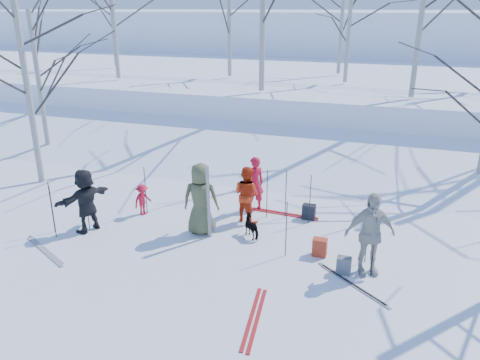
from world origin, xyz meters
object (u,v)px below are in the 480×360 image
(skier_red_north, at_px, (254,183))
(skier_redor_behind, at_px, (247,194))
(dog, at_px, (253,226))
(skier_grey_west, at_px, (86,200))
(skier_olive_center, at_px, (201,199))
(skier_cream_east, at_px, (370,234))
(skier_red_seated, at_px, (143,200))
(backpack_dark, at_px, (309,212))
(backpack_grey, at_px, (344,265))
(backpack_red, at_px, (320,247))

(skier_red_north, xyz_separation_m, skier_redor_behind, (0.03, -0.77, -0.02))
(dog, bearing_deg, skier_grey_west, -37.05)
(skier_olive_center, distance_m, skier_cream_east, 4.13)
(skier_red_seated, bearing_deg, backpack_dark, -56.53)
(dog, xyz_separation_m, backpack_grey, (2.34, -1.01, -0.08))
(skier_red_seated, xyz_separation_m, skier_cream_east, (6.02, -1.10, 0.48))
(skier_grey_west, relative_size, backpack_dark, 4.10)
(skier_cream_east, bearing_deg, skier_red_seated, 145.63)
(skier_red_north, distance_m, dog, 1.74)
(skier_olive_center, relative_size, skier_redor_behind, 1.20)
(skier_grey_west, bearing_deg, skier_cream_east, 111.75)
(skier_olive_center, bearing_deg, skier_redor_behind, -142.10)
(skier_grey_west, bearing_deg, backpack_dark, 135.77)
(skier_red_north, xyz_separation_m, backpack_red, (2.19, -2.01, -0.56))
(skier_red_seated, distance_m, backpack_grey, 5.72)
(skier_olive_center, bearing_deg, backpack_dark, -157.43)
(backpack_red, bearing_deg, skier_olive_center, 175.97)
(skier_red_north, distance_m, skier_cream_east, 4.06)
(skier_redor_behind, bearing_deg, backpack_red, 172.19)
(skier_olive_center, height_order, skier_redor_behind, skier_olive_center)
(skier_redor_behind, relative_size, dog, 2.35)
(backpack_red, height_order, backpack_dark, backpack_red)
(skier_red_north, xyz_separation_m, skier_red_seated, (-2.76, -1.31, -0.34))
(skier_red_seated, distance_m, backpack_red, 5.00)
(skier_redor_behind, bearing_deg, skier_red_north, -65.74)
(skier_olive_center, xyz_separation_m, backpack_dark, (2.40, 1.67, -0.71))
(skier_grey_west, bearing_deg, skier_olive_center, 126.34)
(skier_redor_behind, bearing_deg, skier_red_seated, 32.92)
(skier_red_north, height_order, backpack_dark, skier_red_north)
(skier_olive_center, bearing_deg, backpack_red, 163.63)
(skier_olive_center, distance_m, skier_redor_behind, 1.34)
(skier_olive_center, height_order, skier_cream_east, skier_cream_east)
(skier_red_north, xyz_separation_m, skier_grey_west, (-3.59, -2.60, 0.05))
(skier_olive_center, height_order, skier_red_seated, skier_olive_center)
(skier_cream_east, xyz_separation_m, backpack_grey, (-0.45, -0.20, -0.73))
(skier_cream_east, bearing_deg, skier_grey_west, 157.61)
(skier_grey_west, bearing_deg, backpack_grey, 110.08)
(skier_cream_east, bearing_deg, skier_red_north, 119.47)
(backpack_red, distance_m, backpack_grey, 0.86)
(skier_cream_east, distance_m, dog, 2.98)
(skier_red_seated, relative_size, backpack_red, 2.07)
(skier_olive_center, height_order, dog, skier_olive_center)
(skier_red_north, xyz_separation_m, backpack_dark, (1.58, -0.13, -0.57))
(skier_redor_behind, xyz_separation_m, backpack_dark, (1.55, 0.65, -0.56))
(skier_olive_center, distance_m, skier_red_seated, 2.05)
(skier_red_north, xyz_separation_m, dog, (0.46, -1.60, -0.50))
(skier_red_seated, height_order, backpack_grey, skier_red_seated)
(skier_cream_east, height_order, backpack_dark, skier_cream_east)
(skier_cream_east, distance_m, skier_grey_west, 6.85)
(backpack_dark, bearing_deg, backpack_grey, -63.73)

